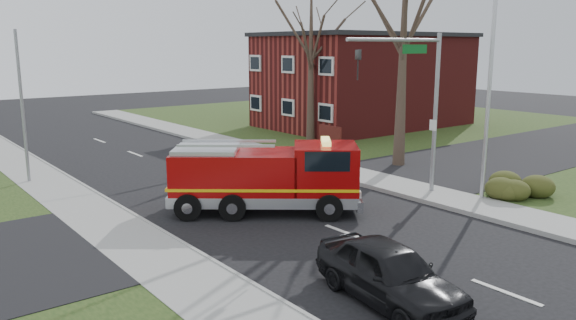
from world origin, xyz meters
TOP-DOWN VIEW (x-y plane):
  - ground at (0.00, 0.00)m, footprint 120.00×120.00m
  - sidewalk_right at (6.20, 0.00)m, footprint 2.40×80.00m
  - sidewalk_left at (-6.20, 0.00)m, footprint 2.40×80.00m
  - cross_street_right at (22.40, 4.00)m, footprint 30.00×8.00m
  - brick_building at (19.00, 18.00)m, footprint 15.40×10.40m
  - health_center_sign at (10.50, 12.50)m, footprint 0.12×2.00m
  - hedge_corner at (9.00, -1.00)m, footprint 2.80×2.00m
  - bare_tree_near at (9.50, 6.00)m, footprint 6.00×6.00m
  - bare_tree_far at (11.00, 15.00)m, footprint 5.25×5.25m
  - traffic_signal_mast at (5.21, 1.50)m, footprint 5.29×0.18m
  - streetlight_pole at (7.14, -0.50)m, footprint 1.48×0.16m
  - utility_pole_far at (-6.80, 14.00)m, footprint 0.14×0.14m
  - fire_engine at (-0.64, 3.69)m, footprint 7.00×6.26m
  - parked_car_maroon at (-2.80, -4.48)m, footprint 2.43×4.72m

SIDE VIEW (x-z plane):
  - ground at x=0.00m, z-range 0.00..0.00m
  - sidewalk_right at x=6.20m, z-range 0.00..0.15m
  - sidewalk_left at x=-6.20m, z-range 0.00..0.15m
  - cross_street_right at x=22.40m, z-range 0.00..0.15m
  - hedge_corner at x=9.00m, z-range 0.13..1.03m
  - parked_car_maroon at x=-2.80m, z-range 0.00..1.54m
  - health_center_sign at x=10.50m, z-range 0.18..1.58m
  - fire_engine at x=-0.64m, z-range -0.13..2.70m
  - utility_pole_far at x=-6.80m, z-range 0.00..7.00m
  - brick_building at x=19.00m, z-range 0.03..7.28m
  - streetlight_pole at x=7.14m, z-range 0.35..8.75m
  - traffic_signal_mast at x=5.21m, z-range 1.31..8.11m
  - bare_tree_far at x=11.00m, z-range 1.24..11.74m
  - bare_tree_near at x=9.50m, z-range 1.41..13.41m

